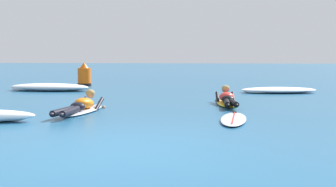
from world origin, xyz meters
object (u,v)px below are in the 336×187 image
surfer_near (82,106)px  drifting_surfboard (234,119)px  surfer_far (227,100)px  channel_marker_buoy (84,77)px

surfer_near → drifting_surfboard: (3.45, -0.77, -0.11)m
surfer_near → drifting_surfboard: 3.54m
surfer_far → channel_marker_buoy: size_ratio=2.39×
surfer_near → channel_marker_buoy: (-2.75, 8.50, 0.26)m
channel_marker_buoy → surfer_far: bearing=-46.8°
surfer_near → channel_marker_buoy: bearing=107.9°
surfer_far → surfer_near: bearing=-149.0°
drifting_surfboard → surfer_near: bearing=167.4°
drifting_surfboard → surfer_far: bearing=92.1°
channel_marker_buoy → surfer_near: bearing=-72.1°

